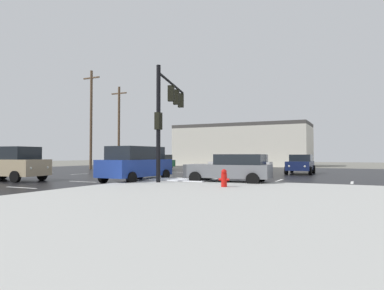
# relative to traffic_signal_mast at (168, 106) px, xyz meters

# --- Properties ---
(ground_plane) EXTENTS (120.00, 120.00, 0.00)m
(ground_plane) POSITION_rel_traffic_signal_mast_xyz_m (-4.40, 3.83, -4.41)
(ground_plane) COLOR slate
(road_asphalt) EXTENTS (44.00, 44.00, 0.02)m
(road_asphalt) POSITION_rel_traffic_signal_mast_xyz_m (-4.40, 3.83, -4.40)
(road_asphalt) COLOR black
(road_asphalt) RESTS_ON ground_plane
(sidewalk_corner) EXTENTS (18.00, 18.00, 0.14)m
(sidewalk_corner) POSITION_rel_traffic_signal_mast_xyz_m (7.60, -8.17, -4.34)
(sidewalk_corner) COLOR #B2B2AD
(sidewalk_corner) RESTS_ON ground_plane
(snow_strip_curbside) EXTENTS (4.00, 1.60, 0.06)m
(snow_strip_curbside) POSITION_rel_traffic_signal_mast_xyz_m (0.60, -0.17, -4.24)
(snow_strip_curbside) COLOR white
(snow_strip_curbside) RESTS_ON sidewalk_corner
(lane_markings) EXTENTS (36.15, 36.15, 0.01)m
(lane_markings) POSITION_rel_traffic_signal_mast_xyz_m (-3.19, 2.46, -4.38)
(lane_markings) COLOR silver
(lane_markings) RESTS_ON road_asphalt
(traffic_signal_mast) EXTENTS (1.73, 5.93, 6.16)m
(traffic_signal_mast) POSITION_rel_traffic_signal_mast_xyz_m (0.00, 0.00, 0.00)
(traffic_signal_mast) COLOR black
(traffic_signal_mast) RESTS_ON sidewalk_corner
(fire_hydrant) EXTENTS (0.48, 0.26, 0.79)m
(fire_hydrant) POSITION_rel_traffic_signal_mast_xyz_m (4.51, -2.86, -3.87)
(fire_hydrant) COLOR red
(fire_hydrant) RESTS_ON sidewalk_corner
(strip_building_background) EXTENTS (19.40, 8.00, 6.06)m
(strip_building_background) POSITION_rel_traffic_signal_mast_xyz_m (-5.53, 31.82, -1.38)
(strip_building_background) COLOR beige
(strip_building_background) RESTS_ON ground_plane
(sedan_white) EXTENTS (4.66, 2.36, 1.58)m
(sedan_white) POSITION_rel_traffic_signal_mast_xyz_m (2.20, 7.38, -3.55)
(sedan_white) COLOR white
(sedan_white) RESTS_ON road_asphalt
(sedan_grey) EXTENTS (4.63, 2.26, 1.58)m
(sedan_grey) POSITION_rel_traffic_signal_mast_xyz_m (3.77, 0.23, -3.55)
(sedan_grey) COLOR slate
(sedan_grey) RESTS_ON road_asphalt
(suv_tan) EXTENTS (4.96, 2.49, 2.03)m
(suv_tan) POSITION_rel_traffic_signal_mast_xyz_m (-8.97, -3.50, -3.32)
(suv_tan) COLOR tan
(suv_tan) RESTS_ON road_asphalt
(sedan_green) EXTENTS (4.57, 2.08, 1.58)m
(sedan_green) POSITION_rel_traffic_signal_mast_xyz_m (-9.51, 13.74, -3.55)
(sedan_green) COLOR #195933
(sedan_green) RESTS_ON road_asphalt
(sedan_navy) EXTENTS (2.12, 4.58, 1.58)m
(sedan_navy) POSITION_rel_traffic_signal_mast_xyz_m (5.69, 12.07, -3.55)
(sedan_navy) COLOR #141E47
(sedan_navy) RESTS_ON road_asphalt
(suv_blue) EXTENTS (2.35, 4.91, 2.03)m
(suv_blue) POSITION_rel_traffic_signal_mast_xyz_m (-1.67, -0.78, -3.32)
(suv_blue) COLOR navy
(suv_blue) RESTS_ON road_asphalt
(utility_pole_far) EXTENTS (2.20, 0.28, 10.85)m
(utility_pole_far) POSITION_rel_traffic_signal_mast_xyz_m (-16.35, 11.65, 1.24)
(utility_pole_far) COLOR brown
(utility_pole_far) RESTS_ON ground_plane
(utility_pole_distant) EXTENTS (2.20, 0.28, 9.81)m
(utility_pole_distant) POSITION_rel_traffic_signal_mast_xyz_m (-15.92, 15.98, 0.72)
(utility_pole_distant) COLOR brown
(utility_pole_distant) RESTS_ON ground_plane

